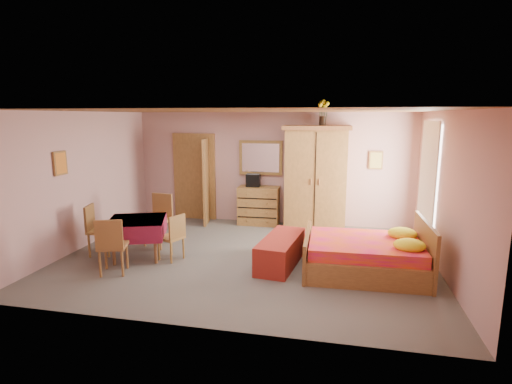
% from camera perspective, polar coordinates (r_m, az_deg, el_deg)
% --- Properties ---
extents(floor, '(6.50, 6.50, 0.00)m').
position_cam_1_polar(floor, '(7.32, -1.27, -9.29)').
color(floor, '#5E5A53').
rests_on(floor, ground).
extents(ceiling, '(6.50, 6.50, 0.00)m').
position_cam_1_polar(ceiling, '(6.87, -1.37, 11.53)').
color(ceiling, brown).
rests_on(ceiling, wall_back).
extents(wall_back, '(6.50, 0.10, 2.60)m').
position_cam_1_polar(wall_back, '(9.40, 2.21, 3.39)').
color(wall_back, tan).
rests_on(wall_back, floor).
extents(wall_front, '(6.50, 0.10, 2.60)m').
position_cam_1_polar(wall_front, '(4.64, -8.49, -4.51)').
color(wall_front, tan).
rests_on(wall_front, floor).
extents(wall_left, '(0.10, 5.00, 2.60)m').
position_cam_1_polar(wall_left, '(8.34, -23.61, 1.54)').
color(wall_left, tan).
rests_on(wall_left, floor).
extents(wall_right, '(0.10, 5.00, 2.60)m').
position_cam_1_polar(wall_right, '(6.99, 25.57, -0.26)').
color(wall_right, tan).
rests_on(wall_right, floor).
extents(doorway, '(1.06, 0.12, 2.15)m').
position_cam_1_polar(doorway, '(9.91, -8.73, 2.06)').
color(doorway, '#9E6B35').
rests_on(doorway, floor).
extents(window, '(0.08, 1.40, 1.95)m').
position_cam_1_polar(window, '(8.12, 23.47, 2.39)').
color(window, white).
rests_on(window, wall_right).
extents(picture_left, '(0.04, 0.32, 0.42)m').
position_cam_1_polar(picture_left, '(7.80, -26.20, 3.71)').
color(picture_left, orange).
rests_on(picture_left, wall_left).
extents(picture_back, '(0.30, 0.04, 0.40)m').
position_cam_1_polar(picture_back, '(9.23, 16.75, 4.37)').
color(picture_back, '#D8BF59').
rests_on(picture_back, wall_back).
extents(chest_of_drawers, '(0.96, 0.49, 0.89)m').
position_cam_1_polar(chest_of_drawers, '(9.35, 0.40, -1.95)').
color(chest_of_drawers, olive).
rests_on(chest_of_drawers, floor).
extents(wall_mirror, '(1.02, 0.07, 0.81)m').
position_cam_1_polar(wall_mirror, '(9.37, 0.67, 4.92)').
color(wall_mirror, white).
rests_on(wall_mirror, wall_back).
extents(stereo, '(0.33, 0.25, 0.29)m').
position_cam_1_polar(stereo, '(9.27, -0.41, 1.67)').
color(stereo, black).
rests_on(stereo, chest_of_drawers).
extents(floor_lamp, '(0.25, 0.25, 1.84)m').
position_cam_1_polar(floor_lamp, '(9.24, 4.97, 0.83)').
color(floor_lamp, black).
rests_on(floor_lamp, floor).
extents(wardrobe, '(1.49, 0.81, 2.31)m').
position_cam_1_polar(wardrobe, '(9.01, 8.51, 2.01)').
color(wardrobe, '#AD793A').
rests_on(wardrobe, floor).
extents(sunflower_vase, '(0.24, 0.24, 0.56)m').
position_cam_1_polar(sunflower_vase, '(8.99, 9.56, 11.13)').
color(sunflower_vase, yellow).
rests_on(sunflower_vase, wardrobe).
extents(bed, '(1.97, 1.57, 0.89)m').
position_cam_1_polar(bed, '(6.74, 15.23, -7.45)').
color(bed, '#DF155B').
rests_on(bed, floor).
extents(bench, '(0.71, 1.50, 0.48)m').
position_cam_1_polar(bench, '(6.92, 3.58, -8.38)').
color(bench, maroon).
rests_on(bench, floor).
extents(dining_table, '(1.23, 1.23, 0.71)m').
position_cam_1_polar(dining_table, '(7.51, -16.54, -6.37)').
color(dining_table, maroon).
rests_on(dining_table, floor).
extents(chair_south, '(0.53, 0.53, 0.94)m').
position_cam_1_polar(chair_south, '(6.88, -19.77, -7.15)').
color(chair_south, '#956232').
rests_on(chair_south, floor).
extents(chair_north, '(0.51, 0.51, 1.00)m').
position_cam_1_polar(chair_north, '(8.10, -13.93, -3.91)').
color(chair_north, '#A96C39').
rests_on(chair_north, floor).
extents(chair_west, '(0.51, 0.51, 0.93)m').
position_cam_1_polar(chair_west, '(7.86, -21.26, -5.07)').
color(chair_west, '#A07136').
rests_on(chair_west, floor).
extents(chair_east, '(0.49, 0.49, 0.82)m').
position_cam_1_polar(chair_east, '(7.25, -12.08, -6.28)').
color(chair_east, '#AE7F3B').
rests_on(chair_east, floor).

